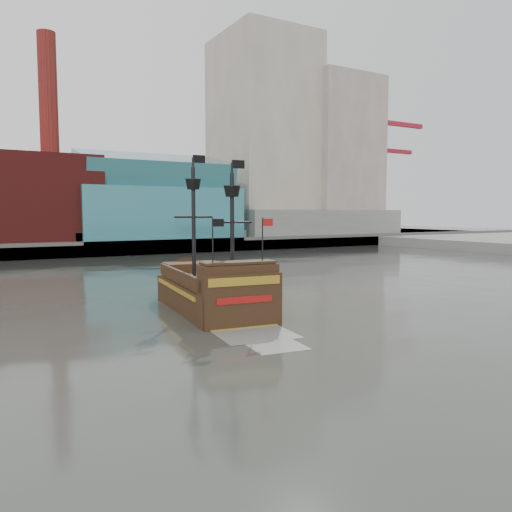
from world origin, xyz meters
TOP-DOWN VIEW (x-y plane):
  - ground at (0.00, 0.00)m, footprint 400.00×400.00m
  - promenade_far at (0.00, 92.00)m, footprint 220.00×60.00m
  - seawall at (0.00, 62.50)m, footprint 220.00×1.00m
  - skyline at (5.21, 84.56)m, footprint 149.00×45.00m
  - crane_a at (78.63, 82.00)m, footprint 22.50×4.00m
  - crane_b at (88.23, 92.00)m, footprint 19.10×4.00m
  - pirate_ship at (-5.48, 10.97)m, footprint 6.88×17.28m

SIDE VIEW (x-z plane):
  - ground at x=0.00m, z-range 0.00..0.00m
  - promenade_far at x=0.00m, z-range 0.00..2.00m
  - pirate_ship at x=-5.48m, z-range -5.15..7.44m
  - seawall at x=0.00m, z-range 0.00..2.60m
  - crane_b at x=88.23m, z-range 2.45..28.70m
  - crane_a at x=78.63m, z-range 2.99..35.24m
  - skyline at x=5.21m, z-range -6.45..55.55m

